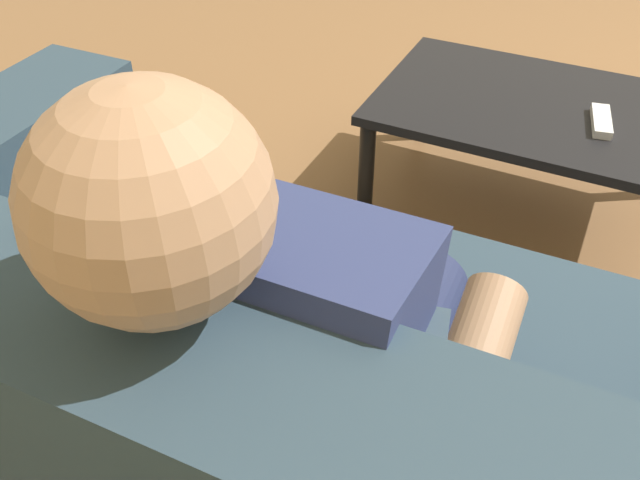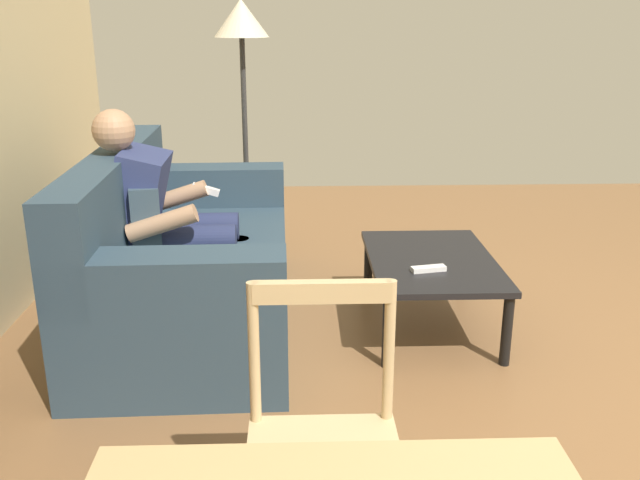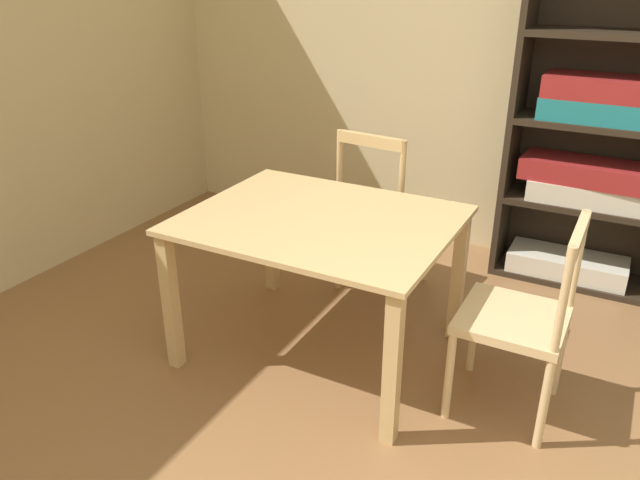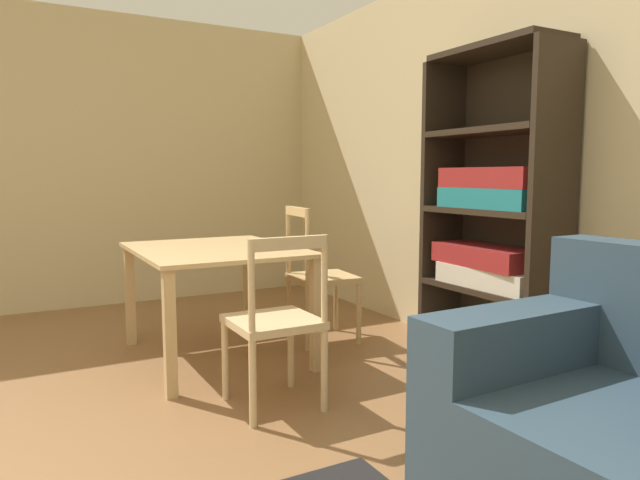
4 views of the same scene
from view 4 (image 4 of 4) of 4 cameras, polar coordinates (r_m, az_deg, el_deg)
name	(u,v)px [view 4 (image 4 of 4)]	position (r m, az deg, el deg)	size (l,w,h in m)	color
wall_back	(588,152)	(3.46, 25.25, 7.98)	(6.79, 0.12, 2.59)	#D1BC8C
bookshelf	(493,231)	(3.57, 16.97, 0.85)	(0.90, 0.36, 1.91)	#2D2319
dining_table	(215,264)	(3.69, -10.43, -2.35)	(1.19, 0.97, 0.71)	tan
dining_chair_near_wall	(319,277)	(4.01, -0.13, -3.68)	(0.46, 0.46, 0.95)	tan
dining_chair_facing_couch	(275,322)	(2.88, -4.48, -8.19)	(0.42, 0.42, 0.88)	#D1B27F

